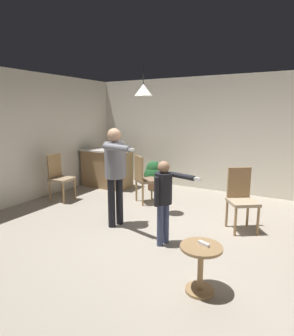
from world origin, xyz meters
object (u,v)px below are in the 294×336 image
object	(u,v)px
potted_plant_corner	(153,174)
spare_remote_on_table	(204,244)
dining_chair_near_wall	(144,177)
kitchen_counter	(107,168)
side_table_by_couch	(201,263)
dining_chair_by_counter	(241,197)
person_adult	(115,167)
dining_chair_centre_back	(59,175)
person_child	(164,194)

from	to	relation	value
potted_plant_corner	spare_remote_on_table	distance (m)	4.08
dining_chair_near_wall	potted_plant_corner	bearing A→B (deg)	144.82
kitchen_counter	side_table_by_couch	size ratio (longest dim) A/B	2.42
side_table_by_couch	dining_chair_by_counter	size ratio (longest dim) A/B	0.52
kitchen_counter	dining_chair_near_wall	bearing A→B (deg)	-25.18
dining_chair_by_counter	person_adult	bearing A→B (deg)	-9.43
dining_chair_centre_back	potted_plant_corner	bearing A→B (deg)	138.22
side_table_by_couch	dining_chair_near_wall	xyz separation A→B (m)	(-2.02, 2.33, 0.22)
dining_chair_near_wall	dining_chair_by_counter	bearing A→B (deg)	25.50
person_adult	person_child	bearing A→B (deg)	90.61
dining_chair_centre_back	potted_plant_corner	xyz separation A→B (m)	(1.35, 1.75, -0.15)
potted_plant_corner	dining_chair_by_counter	bearing A→B (deg)	-31.29
person_child	dining_chair_near_wall	xyz separation A→B (m)	(-1.20, 1.53, -0.21)
kitchen_counter	dining_chair_by_counter	xyz separation A→B (m)	(3.53, -1.12, 0.07)
dining_chair_near_wall	spare_remote_on_table	bearing A→B (deg)	-11.33
dining_chair_by_counter	dining_chair_near_wall	bearing A→B (deg)	-46.52
dining_chair_centre_back	spare_remote_on_table	size ratio (longest dim) A/B	7.69
dining_chair_centre_back	spare_remote_on_table	xyz separation A→B (m)	(3.71, -1.57, -0.01)
side_table_by_couch	dining_chair_centre_back	distance (m)	4.03
spare_remote_on_table	potted_plant_corner	bearing A→B (deg)	125.45
spare_remote_on_table	dining_chair_centre_back	bearing A→B (deg)	157.07
dining_chair_by_counter	potted_plant_corner	bearing A→B (deg)	-66.15
dining_chair_centre_back	potted_plant_corner	distance (m)	2.21
person_adult	side_table_by_couch	bearing A→B (deg)	74.29
kitchen_counter	person_child	xyz separation A→B (m)	(2.70, -2.23, 0.28)
side_table_by_couch	dining_chair_centre_back	bearing A→B (deg)	156.68
kitchen_counter	person_adult	bearing A→B (deg)	-49.50
person_adult	dining_chair_near_wall	bearing A→B (deg)	-156.87
spare_remote_on_table	dining_chair_near_wall	bearing A→B (deg)	131.51
potted_plant_corner	person_adult	bearing A→B (deg)	-77.08
dining_chair_near_wall	dining_chair_centre_back	size ratio (longest dim) A/B	1.00
person_adult	person_child	world-z (taller)	person_adult
side_table_by_couch	dining_chair_near_wall	distance (m)	3.09
person_adult	dining_chair_by_counter	bearing A→B (deg)	129.48
kitchen_counter	person_adult	size ratio (longest dim) A/B	0.78
potted_plant_corner	spare_remote_on_table	xyz separation A→B (m)	(2.36, -3.32, 0.15)
dining_chair_near_wall	dining_chair_centre_back	world-z (taller)	same
dining_chair_near_wall	side_table_by_couch	bearing A→B (deg)	-11.86
dining_chair_near_wall	potted_plant_corner	xyz separation A→B (m)	(-0.32, 1.01, -0.15)
kitchen_counter	spare_remote_on_table	bearing A→B (deg)	-40.39
person_child	spare_remote_on_table	distance (m)	1.17
person_adult	dining_chair_by_counter	xyz separation A→B (m)	(1.83, 0.87, -0.46)
dining_chair_near_wall	potted_plant_corner	size ratio (longest dim) A/B	1.41
dining_chair_centre_back	spare_remote_on_table	bearing A→B (deg)	62.90
person_child	dining_chair_near_wall	world-z (taller)	person_child
person_adult	spare_remote_on_table	world-z (taller)	person_adult
dining_chair_by_counter	spare_remote_on_table	size ratio (longest dim) A/B	7.69
kitchen_counter	dining_chair_near_wall	world-z (taller)	dining_chair_near_wall
person_child	potted_plant_corner	distance (m)	2.98
dining_chair_centre_back	spare_remote_on_table	distance (m)	4.03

